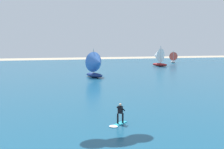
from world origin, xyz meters
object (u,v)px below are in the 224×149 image
Objects in this scene: kitesurfer at (119,117)px; sailboat_mid_left at (158,57)px; sailboat_mid_right at (173,57)px; sailboat_near_shore at (96,64)px.

sailboat_mid_left is at bearing 63.23° from kitesurfer.
sailboat_mid_left is 14.05m from sailboat_mid_right.
sailboat_mid_left is 1.42× the size of sailboat_mid_right.
sailboat_mid_right is at bearing 59.84° from kitesurfer.
sailboat_near_shore is (3.34, 27.99, 1.82)m from kitesurfer.
sailboat_mid_right reaches higher than kitesurfer.
sailboat_mid_right is (30.19, 29.73, -0.67)m from sailboat_near_shore.
sailboat_mid_left is at bearing 43.40° from sailboat_near_shore.
kitesurfer is 66.76m from sailboat_mid_right.
sailboat_mid_left is 28.35m from sailboat_near_shore.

